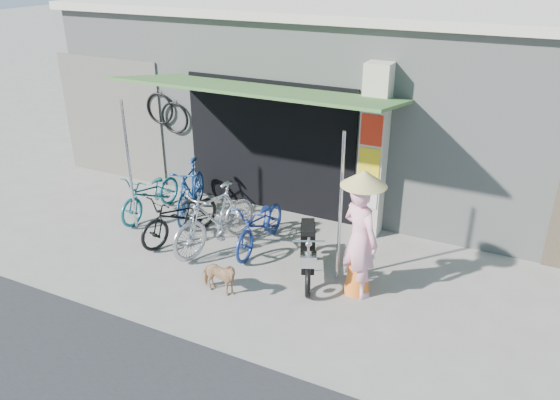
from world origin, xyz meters
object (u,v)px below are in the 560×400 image
at_px(moped, 308,250).
at_px(nun, 360,235).
at_px(bike_blue, 190,190).
at_px(bike_silver, 215,218).
at_px(street_dog, 219,277).
at_px(bike_black, 181,216).
at_px(bike_navy, 261,224).
at_px(bike_teal, 151,194).

height_order(moped, nun, nun).
distance_m(bike_blue, nun, 3.84).
relative_size(bike_silver, street_dog, 2.85).
xyz_separation_m(bike_silver, street_dog, (0.76, -1.15, -0.28)).
xyz_separation_m(bike_silver, moped, (1.71, -0.08, -0.14)).
distance_m(bike_black, street_dog, 1.89).
xyz_separation_m(bike_navy, moped, (1.04, -0.42, -0.02)).
height_order(bike_teal, street_dog, bike_teal).
distance_m(bike_black, nun, 3.33).
distance_m(bike_silver, bike_navy, 0.76).
distance_m(bike_teal, bike_blue, 0.75).
relative_size(bike_silver, bike_navy, 1.12).
relative_size(bike_navy, moped, 1.08).
distance_m(bike_silver, nun, 2.60).
xyz_separation_m(moped, nun, (0.85, -0.14, 0.53)).
distance_m(bike_navy, street_dog, 1.50).
relative_size(street_dog, moped, 0.43).
height_order(bike_navy, street_dog, bike_navy).
xyz_separation_m(bike_black, bike_silver, (0.72, -0.01, 0.12)).
bearing_deg(bike_navy, bike_silver, -154.43).
distance_m(bike_blue, street_dog, 2.75).
relative_size(bike_teal, bike_black, 0.99).
relative_size(bike_navy, street_dog, 2.54).
bearing_deg(bike_black, bike_teal, 167.62).
bearing_deg(bike_blue, bike_black, -84.50).
distance_m(bike_silver, street_dog, 1.41).
distance_m(bike_navy, nun, 2.04).
bearing_deg(moped, nun, -32.94).
bearing_deg(bike_navy, nun, -17.83).
xyz_separation_m(bike_black, street_dog, (1.48, -1.16, -0.16)).
bearing_deg(nun, bike_black, 25.96).
distance_m(bike_navy, moped, 1.12).
bearing_deg(bike_blue, moped, -36.91).
bearing_deg(street_dog, nun, -61.99).
bearing_deg(street_dog, moped, -40.81).
relative_size(bike_black, street_dog, 2.56).
bearing_deg(bike_teal, bike_navy, -4.28).
bearing_deg(moped, bike_black, 154.20).
relative_size(bike_blue, bike_navy, 1.05).
height_order(bike_blue, bike_navy, bike_blue).
distance_m(bike_silver, moped, 1.72).
bearing_deg(bike_navy, bike_teal, 173.89).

